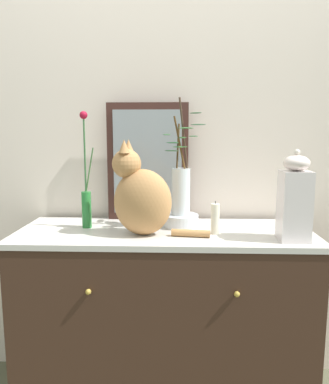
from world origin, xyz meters
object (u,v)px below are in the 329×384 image
at_px(mirror_leaning, 148,162).
at_px(candle_pillar, 215,219).
at_px(cat_sitting, 141,196).
at_px(sideboard, 164,318).
at_px(vase_glass_clear, 181,186).
at_px(bowl_porcelain, 181,221).
at_px(vase_slim_green, 86,196).
at_px(jar_lidded_porcelain, 295,199).

distance_m(mirror_leaning, candle_pillar, 0.48).
bearing_deg(cat_sitting, sideboard, 36.05).
relative_size(sideboard, mirror_leaning, 2.28).
bearing_deg(candle_pillar, mirror_leaning, 138.95).
bearing_deg(vase_glass_clear, bowl_porcelain, 102.79).
height_order(cat_sitting, bowl_porcelain, cat_sitting).
height_order(sideboard, bowl_porcelain, bowl_porcelain).
xyz_separation_m(cat_sitting, vase_glass_clear, (0.18, 0.15, 0.03)).
bearing_deg(cat_sitting, mirror_leaning, 88.80).
height_order(cat_sitting, vase_slim_green, vase_slim_green).
xyz_separation_m(bowl_porcelain, vase_glass_clear, (0.00, -0.00, 0.17)).
distance_m(mirror_leaning, bowl_porcelain, 0.35).
bearing_deg(vase_slim_green, mirror_leaning, 34.22).
bearing_deg(cat_sitting, candle_pillar, 4.17).
distance_m(sideboard, bowl_porcelain, 0.48).
relative_size(sideboard, vase_slim_green, 2.50).
distance_m(vase_slim_green, bowl_porcelain, 0.46).
bearing_deg(vase_glass_clear, sideboard, -135.75).
xyz_separation_m(mirror_leaning, cat_sitting, (-0.01, -0.30, -0.13)).
xyz_separation_m(cat_sitting, candle_pillar, (0.33, 0.02, -0.10)).
xyz_separation_m(jar_lidded_porcelain, candle_pillar, (-0.32, 0.09, -0.11)).
bearing_deg(sideboard, candle_pillar, -12.32).
distance_m(bowl_porcelain, vase_glass_clear, 0.17).
relative_size(sideboard, bowl_porcelain, 7.98).
bearing_deg(sideboard, vase_slim_green, 173.44).
height_order(sideboard, vase_slim_green, vase_slim_green).
bearing_deg(cat_sitting, jar_lidded_porcelain, -5.73).
distance_m(sideboard, vase_glass_clear, 0.64).
xyz_separation_m(cat_sitting, vase_slim_green, (-0.27, 0.12, -0.02)).
xyz_separation_m(sideboard, jar_lidded_porcelain, (0.55, -0.14, 0.61)).
relative_size(bowl_porcelain, jar_lidded_porcelain, 0.45).
xyz_separation_m(bowl_porcelain, candle_pillar, (0.15, -0.13, 0.04)).
bearing_deg(candle_pillar, vase_glass_clear, 141.00).
height_order(cat_sitting, vase_glass_clear, vase_glass_clear).
height_order(bowl_porcelain, jar_lidded_porcelain, jar_lidded_porcelain).
bearing_deg(vase_slim_green, vase_glass_clear, 3.93).
bearing_deg(mirror_leaning, bowl_porcelain, -42.39).
height_order(mirror_leaning, vase_glass_clear, vase_glass_clear).
height_order(vase_glass_clear, candle_pillar, vase_glass_clear).
bearing_deg(jar_lidded_porcelain, bowl_porcelain, 155.50).
height_order(mirror_leaning, bowl_porcelain, mirror_leaning).
bearing_deg(bowl_porcelain, candle_pillar, -39.49).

